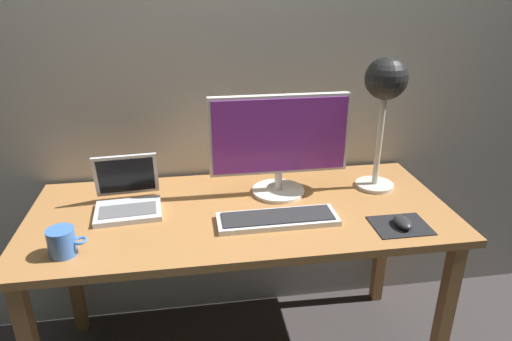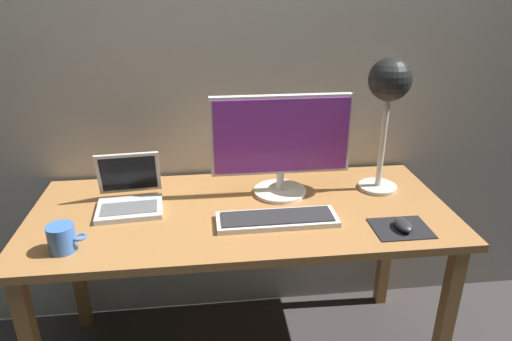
% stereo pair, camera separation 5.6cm
% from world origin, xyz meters
% --- Properties ---
extents(back_wall, '(4.80, 0.06, 2.60)m').
position_xyz_m(back_wall, '(0.00, 0.40, 1.30)').
color(back_wall, '#A8A099').
rests_on(back_wall, ground).
extents(desk, '(1.60, 0.70, 0.74)m').
position_xyz_m(desk, '(0.00, 0.00, 0.66)').
color(desk, '#A8703D').
rests_on(desk, ground).
extents(monitor, '(0.55, 0.22, 0.41)m').
position_xyz_m(monitor, '(0.17, 0.12, 0.96)').
color(monitor, silver).
rests_on(monitor, desk).
extents(keyboard_main, '(0.44, 0.14, 0.03)m').
position_xyz_m(keyboard_main, '(0.12, -0.12, 0.75)').
color(keyboard_main, silver).
rests_on(keyboard_main, desk).
extents(laptop, '(0.26, 0.26, 0.20)m').
position_xyz_m(laptop, '(-0.43, 0.09, 0.80)').
color(laptop, silver).
rests_on(laptop, desk).
extents(desk_lamp, '(0.17, 0.17, 0.54)m').
position_xyz_m(desk_lamp, '(0.59, 0.12, 1.16)').
color(desk_lamp, beige).
rests_on(desk_lamp, desk).
extents(mousepad, '(0.20, 0.16, 0.00)m').
position_xyz_m(mousepad, '(0.55, -0.21, 0.74)').
color(mousepad, black).
rests_on(mousepad, desk).
extents(mouse, '(0.06, 0.10, 0.03)m').
position_xyz_m(mouse, '(0.55, -0.22, 0.76)').
color(mouse, '#28282B').
rests_on(mouse, mousepad).
extents(coffee_mug, '(0.12, 0.09, 0.09)m').
position_xyz_m(coffee_mug, '(-0.60, -0.22, 0.79)').
color(coffee_mug, '#3F72CC').
rests_on(coffee_mug, desk).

